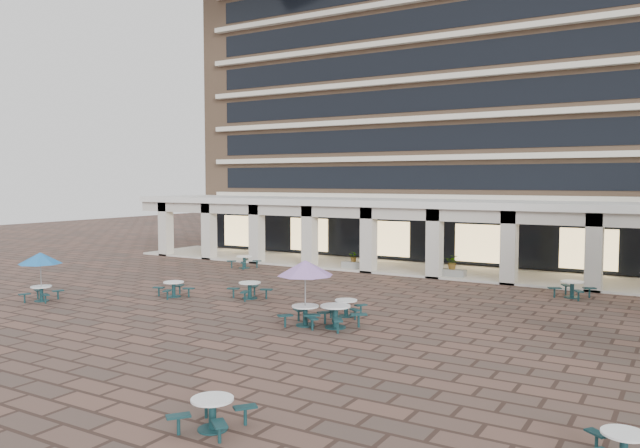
# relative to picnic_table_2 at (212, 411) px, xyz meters

# --- Properties ---
(ground) EXTENTS (120.00, 120.00, 0.00)m
(ground) POSITION_rel_picnic_table_2_xyz_m (-5.66, 11.00, -0.44)
(ground) COLOR brown
(ground) RESTS_ON ground
(apartment_building) EXTENTS (40.00, 15.50, 25.20)m
(apartment_building) POSITION_rel_picnic_table_2_xyz_m (-5.66, 36.47, 12.17)
(apartment_building) COLOR #8C6A4F
(apartment_building) RESTS_ON ground
(retail_arcade) EXTENTS (42.00, 6.60, 4.40)m
(retail_arcade) POSITION_rel_picnic_table_2_xyz_m (-5.66, 25.80, 2.56)
(retail_arcade) COLOR white
(retail_arcade) RESTS_ON ground
(picnic_table_2) EXTENTS (1.77, 1.77, 0.73)m
(picnic_table_2) POSITION_rel_picnic_table_2_xyz_m (0.00, 0.00, 0.00)
(picnic_table_2) COLOR #133739
(picnic_table_2) RESTS_ON ground
(picnic_table_3) EXTENTS (1.61, 1.61, 0.66)m
(picnic_table_3) POSITION_rel_picnic_table_2_xyz_m (8.09, 2.82, -0.04)
(picnic_table_3) COLOR #133739
(picnic_table_3) RESTS_ON ground
(picnic_table_4) EXTENTS (1.96, 1.96, 2.26)m
(picnic_table_4) POSITION_rel_picnic_table_2_xyz_m (-16.73, 7.43, 1.48)
(picnic_table_4) COLOR #133739
(picnic_table_4) RESTS_ON ground
(picnic_table_6) EXTENTS (2.19, 2.19, 2.53)m
(picnic_table_6) POSITION_rel_picnic_table_2_xyz_m (-3.60, 9.59, 1.71)
(picnic_table_6) COLOR #133739
(picnic_table_6) RESTS_ON ground
(picnic_table_7) EXTENTS (1.80, 1.80, 0.70)m
(picnic_table_7) POSITION_rel_picnic_table_2_xyz_m (-3.04, 11.84, -0.02)
(picnic_table_7) COLOR #133739
(picnic_table_7) RESTS_ON ground
(picnic_table_8) EXTENTS (2.14, 2.14, 0.78)m
(picnic_table_8) POSITION_rel_picnic_table_2_xyz_m (-8.83, 12.93, 0.03)
(picnic_table_8) COLOR #133739
(picnic_table_8) RESTS_ON ground
(picnic_table_9) EXTENTS (2.01, 2.01, 0.74)m
(picnic_table_9) POSITION_rel_picnic_table_2_xyz_m (-12.24, 11.39, 0.00)
(picnic_table_9) COLOR #133739
(picnic_table_9) RESTS_ON ground
(picnic_table_10) EXTENTS (2.16, 2.16, 0.86)m
(picnic_table_10) POSITION_rel_picnic_table_2_xyz_m (-2.43, 9.89, 0.08)
(picnic_table_10) COLOR #133739
(picnic_table_10) RESTS_ON ground
(picnic_table_12) EXTENTS (2.00, 2.00, 0.78)m
(picnic_table_12) POSITION_rel_picnic_table_2_xyz_m (-15.44, 21.00, 0.03)
(picnic_table_12) COLOR #133739
(picnic_table_12) RESTS_ON ground
(picnic_table_13) EXTENTS (2.10, 2.10, 0.80)m
(picnic_table_13) POSITION_rel_picnic_table_2_xyz_m (4.26, 21.00, 0.04)
(picnic_table_13) COLOR #133739
(picnic_table_13) RESTS_ON ground
(planter_left) EXTENTS (1.50, 0.60, 1.16)m
(planter_left) POSITION_rel_picnic_table_2_xyz_m (-9.04, 23.90, -0.01)
(planter_left) COLOR gray
(planter_left) RESTS_ON ground
(planter_right) EXTENTS (1.50, 0.77, 1.34)m
(planter_right) POSITION_rel_picnic_table_2_xyz_m (-2.64, 23.90, 0.14)
(planter_right) COLOR gray
(planter_right) RESTS_ON ground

